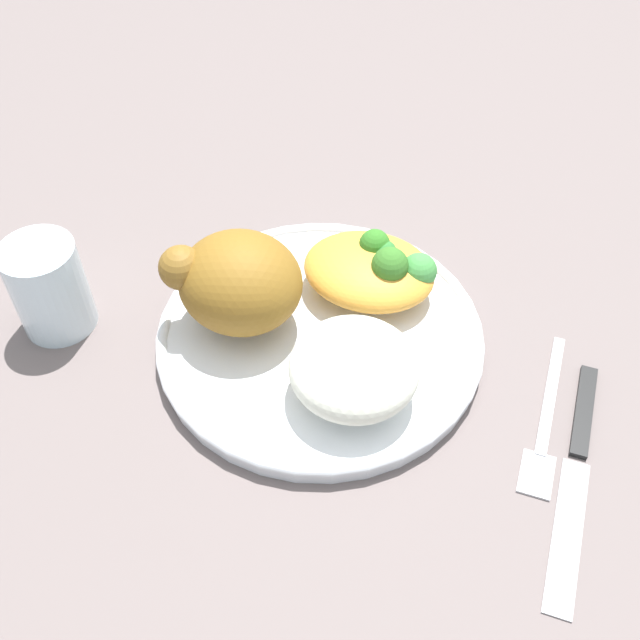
# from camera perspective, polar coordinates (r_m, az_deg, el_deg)

# --- Properties ---
(ground_plane) EXTENTS (2.00, 2.00, 0.00)m
(ground_plane) POSITION_cam_1_polar(r_m,az_deg,el_deg) (0.57, 0.00, -1.78)
(ground_plane) COLOR #6A5D5B
(plate) EXTENTS (0.25, 0.25, 0.02)m
(plate) POSITION_cam_1_polar(r_m,az_deg,el_deg) (0.57, 0.00, -1.21)
(plate) COLOR silver
(plate) RESTS_ON ground_plane
(roasted_chicken) EXTENTS (0.10, 0.09, 0.07)m
(roasted_chicken) POSITION_cam_1_polar(r_m,az_deg,el_deg) (0.55, -6.40, 2.96)
(roasted_chicken) COLOR brown
(roasted_chicken) RESTS_ON plate
(rice_pile) EXTENTS (0.09, 0.09, 0.05)m
(rice_pile) POSITION_cam_1_polar(r_m,az_deg,el_deg) (0.51, 2.63, -3.70)
(rice_pile) COLOR white
(rice_pile) RESTS_ON plate
(mac_cheese_with_broccoli) EXTENTS (0.10, 0.09, 0.05)m
(mac_cheese_with_broccoli) POSITION_cam_1_polar(r_m,az_deg,el_deg) (0.58, 4.17, 3.95)
(mac_cheese_with_broccoli) COLOR gold
(mac_cheese_with_broccoli) RESTS_ON plate
(fork) EXTENTS (0.02, 0.14, 0.01)m
(fork) POSITION_cam_1_polar(r_m,az_deg,el_deg) (0.55, 16.97, -7.39)
(fork) COLOR silver
(fork) RESTS_ON ground_plane
(knife) EXTENTS (0.02, 0.19, 0.01)m
(knife) POSITION_cam_1_polar(r_m,az_deg,el_deg) (0.54, 19.20, -10.04)
(knife) COLOR black
(knife) RESTS_ON ground_plane
(water_glass) EXTENTS (0.06, 0.06, 0.08)m
(water_glass) POSITION_cam_1_polar(r_m,az_deg,el_deg) (0.60, -20.10, 2.36)
(water_glass) COLOR silver
(water_glass) RESTS_ON ground_plane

